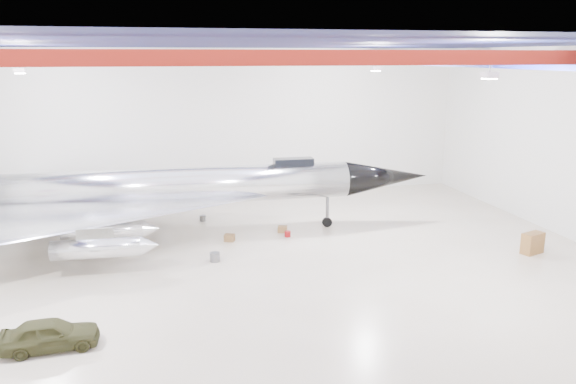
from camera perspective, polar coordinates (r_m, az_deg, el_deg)
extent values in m
plane|color=#BAAB94|center=(28.78, -5.97, -7.70)|extent=(40.00, 40.00, 0.00)
plane|color=silver|center=(42.03, -8.98, 6.76)|extent=(40.00, 0.00, 40.00)
plane|color=#0A0F38|center=(26.81, -6.57, 14.76)|extent=(40.00, 40.00, 0.00)
cube|color=maroon|center=(17.92, -2.76, 13.46)|extent=(39.50, 0.25, 0.50)
cube|color=maroon|center=(23.84, -5.59, 13.48)|extent=(39.50, 0.25, 0.50)
cube|color=maroon|center=(29.79, -7.29, 13.47)|extent=(39.50, 0.25, 0.50)
cube|color=maroon|center=(35.75, -8.42, 13.46)|extent=(39.50, 0.25, 0.50)
cube|color=#0D1351|center=(30.74, 16.84, 12.46)|extent=(0.25, 29.50, 0.40)
cube|color=silver|center=(24.59, 19.79, 11.13)|extent=(0.55, 0.55, 0.25)
cube|color=silver|center=(33.26, -25.60, 11.08)|extent=(0.55, 0.55, 0.25)
cube|color=silver|center=(35.25, 8.91, 12.31)|extent=(0.55, 0.55, 0.25)
cylinder|color=silver|center=(33.42, -12.29, 0.54)|extent=(21.73, 3.13, 2.17)
cone|color=black|center=(35.73, 9.95, 1.49)|extent=(5.50, 2.40, 2.17)
cube|color=black|center=(33.85, 0.55, 2.99)|extent=(2.42, 0.97, 0.54)
cylinder|color=silver|center=(28.38, -18.90, -5.45)|extent=(4.15, 1.16, 0.97)
cylinder|color=silver|center=(30.93, -18.26, -3.83)|extent=(4.15, 1.16, 0.97)
cylinder|color=silver|center=(37.15, -17.10, -0.85)|extent=(4.15, 1.16, 0.97)
cylinder|color=silver|center=(39.76, -16.73, 0.11)|extent=(4.15, 1.16, 0.97)
cylinder|color=#59595B|center=(35.07, 4.01, -2.03)|extent=(0.19, 0.19, 1.95)
cylinder|color=black|center=(35.26, 3.99, -3.08)|extent=(0.62, 0.27, 0.61)
cylinder|color=#59595B|center=(31.76, -20.02, -4.54)|extent=(0.19, 0.19, 1.95)
cylinder|color=black|center=(31.97, -19.92, -5.68)|extent=(0.62, 0.27, 0.61)
cylinder|color=#59595B|center=(36.90, -18.80, -1.95)|extent=(0.19, 0.19, 1.95)
cylinder|color=black|center=(37.08, -18.72, -2.95)|extent=(0.62, 0.27, 0.61)
imported|color=#34341A|center=(22.81, -23.01, -13.15)|extent=(3.49, 1.54, 1.17)
cube|color=brown|center=(33.26, 23.59, -4.78)|extent=(1.39, 0.99, 1.15)
cube|color=maroon|center=(35.21, -14.64, -3.81)|extent=(0.46, 0.40, 0.28)
cylinder|color=#59595B|center=(29.70, -7.44, -6.56)|extent=(0.66, 0.66, 0.47)
cube|color=olive|center=(34.16, -0.57, -3.79)|extent=(0.66, 0.59, 0.38)
cube|color=#59595B|center=(36.04, -14.38, -3.38)|extent=(0.42, 0.35, 0.28)
cylinder|color=maroon|center=(33.35, -0.04, -4.28)|extent=(0.38, 0.38, 0.33)
cube|color=olive|center=(32.74, -5.98, -4.64)|extent=(0.70, 0.64, 0.40)
cylinder|color=#59595B|center=(36.87, -8.65, -2.64)|extent=(0.51, 0.51, 0.37)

